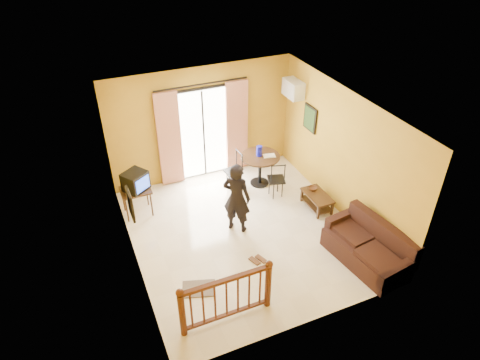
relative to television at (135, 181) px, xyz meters
name	(u,v)px	position (x,y,z in m)	size (l,w,h in m)	color
ground	(244,232)	(1.87, -1.54, -0.85)	(5.00, 5.00, 0.00)	beige
room_shell	(245,164)	(1.87, -1.54, 0.85)	(5.00, 5.00, 5.00)	white
balcony_door	(204,133)	(1.87, 0.90, 0.34)	(2.25, 0.14, 2.46)	black
tv_table	(136,192)	(-0.03, 0.00, -0.29)	(0.64, 0.53, 0.64)	black
television	(135,181)	(0.00, 0.00, 0.00)	(0.63, 0.61, 0.42)	black
picture_left	(131,204)	(-0.35, -1.74, 0.70)	(0.05, 0.42, 0.52)	black
dining_table	(260,162)	(2.96, 0.01, -0.23)	(0.94, 0.94, 0.78)	black
water_jug	(259,151)	(2.93, 0.02, 0.06)	(0.14, 0.14, 0.25)	#1214AE
serving_tray	(269,156)	(3.14, -0.09, -0.06)	(0.28, 0.18, 0.02)	#F0E1CC
dining_chairs	(254,191)	(2.69, -0.25, -0.85)	(1.25, 1.18, 0.95)	black
air_conditioner	(293,89)	(3.96, 0.41, 1.30)	(0.31, 0.60, 0.40)	white
botanical_print	(310,118)	(4.08, -0.24, 0.80)	(0.05, 0.50, 0.60)	black
coffee_table	(317,199)	(3.72, -1.39, -0.61)	(0.44, 0.80, 0.36)	black
bowl	(313,188)	(3.72, -1.17, -0.46)	(0.20, 0.20, 0.06)	#52301C
sofa	(369,248)	(3.72, -3.23, -0.53)	(1.05, 1.89, 0.85)	black
standing_person	(237,198)	(1.78, -1.35, -0.05)	(0.58, 0.38, 1.60)	black
stair_balustrade	(227,296)	(0.72, -3.44, -0.29)	(1.63, 0.13, 1.04)	#471E0F
doormat	(199,289)	(0.49, -2.64, -0.84)	(0.60, 0.40, 0.02)	#60554D
sandals	(258,260)	(1.78, -2.40, -0.84)	(0.32, 0.27, 0.03)	#52301C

